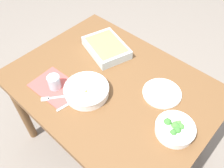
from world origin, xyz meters
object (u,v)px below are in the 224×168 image
at_px(spoon_by_stew, 75,100).
at_px(fork_on_table, 55,98).
at_px(baking_dish, 106,47).
at_px(drink_cup, 54,83).
at_px(broccoli_bowl, 175,129).
at_px(stew_bowl, 87,90).
at_px(side_plate, 162,93).

relative_size(spoon_by_stew, fork_on_table, 1.16).
xyz_separation_m(baking_dish, drink_cup, (0.00, 0.43, 0.00)).
bearing_deg(baking_dish, broccoli_bowl, 162.22).
bearing_deg(fork_on_table, stew_bowl, -127.34).
relative_size(stew_bowl, spoon_by_stew, 1.45).
bearing_deg(fork_on_table, drink_cup, -42.09).
xyz_separation_m(drink_cup, fork_on_table, (-0.06, 0.05, -0.04)).
xyz_separation_m(broccoli_bowl, drink_cup, (0.67, 0.22, 0.01)).
xyz_separation_m(stew_bowl, side_plate, (-0.31, -0.29, -0.03)).
xyz_separation_m(baking_dish, spoon_by_stew, (-0.16, 0.42, -0.03)).
relative_size(stew_bowl, side_plate, 1.16).
distance_m(stew_bowl, fork_on_table, 0.19).
bearing_deg(spoon_by_stew, drink_cup, 3.07).
bearing_deg(drink_cup, baking_dish, -90.13).
distance_m(stew_bowl, drink_cup, 0.19).
height_order(baking_dish, spoon_by_stew, baking_dish).
relative_size(stew_bowl, broccoli_bowl, 1.27).
relative_size(side_plate, fork_on_table, 1.45).
xyz_separation_m(stew_bowl, baking_dish, (0.17, -0.34, 0.00)).
bearing_deg(side_plate, baking_dish, -6.19).
distance_m(stew_bowl, broccoli_bowl, 0.51).
height_order(baking_dish, drink_cup, drink_cup).
bearing_deg(fork_on_table, side_plate, -134.43).
bearing_deg(spoon_by_stew, side_plate, -131.49).
distance_m(side_plate, fork_on_table, 0.61).
height_order(stew_bowl, broccoli_bowl, broccoli_bowl).
relative_size(drink_cup, fork_on_table, 0.56).
height_order(broccoli_bowl, drink_cup, drink_cup).
distance_m(baking_dish, spoon_by_stew, 0.45).
bearing_deg(fork_on_table, spoon_by_stew, -147.00).
bearing_deg(spoon_by_stew, broccoli_bowl, -157.96).
height_order(stew_bowl, drink_cup, drink_cup).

